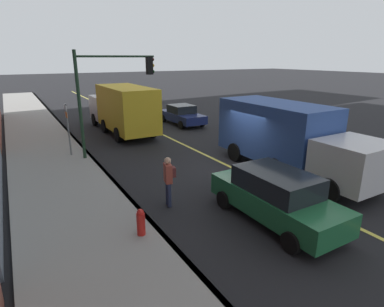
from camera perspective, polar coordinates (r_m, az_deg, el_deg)
ground at (r=14.78m, az=7.34°, el=-2.61°), size 200.00×200.00×0.00m
sidewalk_slab at (r=12.07m, az=-21.21°, el=-7.96°), size 80.00×3.81×0.15m
curb_edge at (r=12.41m, az=-12.89°, el=-6.48°), size 80.00×0.16×0.15m
lane_stripe_center at (r=14.78m, az=7.34°, el=-2.59°), size 80.00×0.16×0.01m
car_navy at (r=24.20m, az=-1.86°, el=7.07°), size 4.54×1.97×1.48m
car_green at (r=10.13m, az=14.95°, el=-7.47°), size 4.55×1.92×1.64m
truck_blue at (r=14.60m, az=17.09°, el=3.04°), size 7.88×2.63×2.98m
truck_yellow at (r=21.83m, az=-12.57°, el=8.07°), size 8.33×2.54×3.17m
pedestrian_with_backpack at (r=10.69m, az=-4.28°, el=-4.40°), size 0.46×0.42×1.76m
traffic_light_mast at (r=16.23m, az=-14.59°, el=11.98°), size 0.28×4.00×5.30m
street_sign_post at (r=16.91m, az=-21.66°, el=4.61°), size 0.60×0.08×2.78m
fire_hydrant at (r=9.11m, az=-9.28°, el=-12.62°), size 0.24×0.24×0.94m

